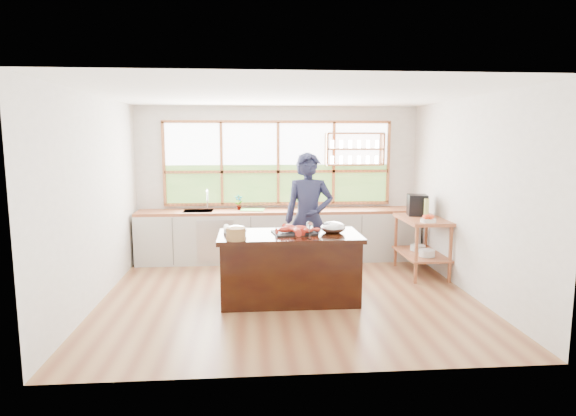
{
  "coord_description": "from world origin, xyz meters",
  "views": [
    {
      "loc": [
        -0.51,
        -6.35,
        2.14
      ],
      "look_at": [
        0.01,
        0.15,
        1.19
      ],
      "focal_mm": 30.0,
      "sensor_mm": 36.0,
      "label": 1
    }
  ],
  "objects": [
    {
      "name": "potted_plant",
      "position": [
        -0.7,
        2.0,
        1.03
      ],
      "size": [
        0.15,
        0.11,
        0.27
      ],
      "primitive_type": "imported",
      "rotation": [
        0.0,
        0.0,
        0.11
      ],
      "color": "slate",
      "rests_on": "back_counter"
    },
    {
      "name": "espresso_machine",
      "position": [
        2.19,
        1.16,
        1.07
      ],
      "size": [
        0.35,
        0.36,
        0.34
      ],
      "primitive_type": "cube",
      "rotation": [
        0.0,
        0.0,
        -0.18
      ],
      "color": "black",
      "rests_on": "right_shelf_unit"
    },
    {
      "name": "mixing_bowl_left",
      "position": [
        -0.69,
        -0.2,
        0.96
      ],
      "size": [
        0.28,
        0.28,
        0.13
      ],
      "primitive_type": "ellipsoid",
      "color": "#B3B5BA",
      "rests_on": "island"
    },
    {
      "name": "fruit_bowl",
      "position": [
        2.14,
        0.53,
        0.94
      ],
      "size": [
        0.23,
        0.23,
        0.11
      ],
      "color": "silver",
      "rests_on": "right_shelf_unit"
    },
    {
      "name": "cook",
      "position": [
        0.34,
        0.5,
        0.97
      ],
      "size": [
        0.75,
        0.53,
        1.94
      ],
      "primitive_type": "imported",
      "rotation": [
        0.0,
        0.0,
        -0.09
      ],
      "color": "#1C1F39",
      "rests_on": "ground_plane"
    },
    {
      "name": "wicker_basket",
      "position": [
        -0.69,
        -0.54,
        0.98
      ],
      "size": [
        0.24,
        0.24,
        0.15
      ],
      "primitive_type": "cylinder",
      "color": "#9C6B43",
      "rests_on": "island"
    },
    {
      "name": "cutting_board",
      "position": [
        -0.47,
        1.94,
        0.91
      ],
      "size": [
        0.44,
        0.35,
        0.01
      ],
      "primitive_type": "cube",
      "rotation": [
        0.0,
        0.0,
        -0.15
      ],
      "color": "#57B842",
      "rests_on": "back_counter"
    },
    {
      "name": "parchment_roll",
      "position": [
        -0.83,
        0.01,
        0.94
      ],
      "size": [
        0.1,
        0.3,
        0.08
      ],
      "primitive_type": "cylinder",
      "rotation": [
        1.57,
        0.0,
        0.07
      ],
      "color": "white",
      "rests_on": "island"
    },
    {
      "name": "room_shell",
      "position": [
        0.02,
        0.51,
        1.75
      ],
      "size": [
        5.02,
        4.52,
        2.71
      ],
      "color": "silver",
      "rests_on": "ground_plane"
    },
    {
      "name": "right_shelf_unit",
      "position": [
        2.19,
        0.89,
        0.6
      ],
      "size": [
        0.62,
        1.1,
        0.9
      ],
      "color": "brown",
      "rests_on": "ground_plane"
    },
    {
      "name": "lobster_pile",
      "position": [
        0.09,
        -0.2,
        0.96
      ],
      "size": [
        0.52,
        0.48,
        0.08
      ],
      "color": "red",
      "rests_on": "slate_board"
    },
    {
      "name": "island",
      "position": [
        0.0,
        -0.2,
        0.45
      ],
      "size": [
        1.85,
        0.9,
        0.9
      ],
      "color": "black",
      "rests_on": "ground_plane"
    },
    {
      "name": "back_counter",
      "position": [
        -0.02,
        1.94,
        0.45
      ],
      "size": [
        4.9,
        0.63,
        0.9
      ],
      "color": "#B4B2AB",
      "rests_on": "ground_plane"
    },
    {
      "name": "slate_board",
      "position": [
        0.07,
        -0.17,
        0.91
      ],
      "size": [
        0.61,
        0.48,
        0.02
      ],
      "primitive_type": "cube",
      "rotation": [
        0.0,
        0.0,
        0.16
      ],
      "color": "black",
      "rests_on": "island"
    },
    {
      "name": "wine_bottle",
      "position": [
        2.24,
        0.88,
        1.05
      ],
      "size": [
        0.1,
        0.1,
        0.31
      ],
      "primitive_type": "cylinder",
      "rotation": [
        0.0,
        0.0,
        -0.32
      ],
      "color": "#ACB65B",
      "rests_on": "right_shelf_unit"
    },
    {
      "name": "ground_plane",
      "position": [
        0.0,
        0.0,
        0.0
      ],
      "size": [
        5.0,
        5.0,
        0.0
      ],
      "primitive_type": "plane",
      "color": "olive"
    },
    {
      "name": "mixing_bowl_right",
      "position": [
        0.58,
        -0.17,
        0.97
      ],
      "size": [
        0.33,
        0.33,
        0.16
      ],
      "primitive_type": "ellipsoid",
      "color": "#B3B5BA",
      "rests_on": "island"
    },
    {
      "name": "wine_glass",
      "position": [
        0.23,
        -0.52,
        1.06
      ],
      "size": [
        0.08,
        0.08,
        0.22
      ],
      "color": "silver",
      "rests_on": "island"
    }
  ]
}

